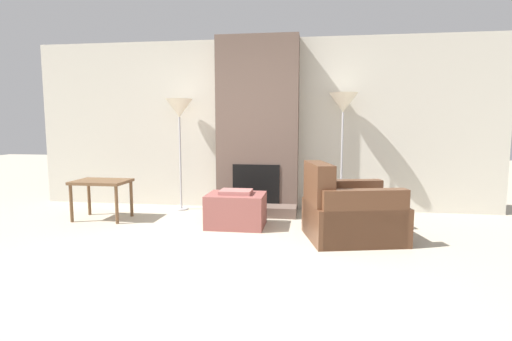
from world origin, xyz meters
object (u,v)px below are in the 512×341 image
Objects in this scene: floor_lamp_right at (343,106)px; side_table at (101,186)px; floor_lamp_left at (179,111)px; ottoman at (236,210)px; armchair at (347,215)px.

side_table is at bearing -166.98° from floor_lamp_right.
floor_lamp_left is 2.42m from floor_lamp_right.
armchair is at bearing -15.19° from ottoman.
armchair is at bearing -8.58° from side_table.
armchair is 1.80m from floor_lamp_right.
ottoman is at bearing 61.38° from armchair.
armchair is at bearing -27.59° from floor_lamp_left.
floor_lamp_right reaches higher than floor_lamp_left.
ottoman is 0.61× the size of armchair.
ottoman is 0.43× the size of floor_lamp_left.
floor_lamp_right reaches higher than ottoman.
armchair is 3.33m from side_table.
floor_lamp_left is (-2.41, 1.26, 1.22)m from armchair.
side_table is 0.42× the size of floor_lamp_right.
floor_lamp_left reaches higher than armchair.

